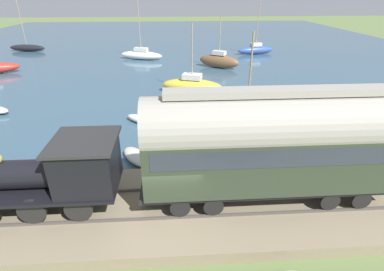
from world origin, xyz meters
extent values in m
plane|color=#607542|center=(0.00, 0.00, 0.00)|extent=(200.00, 200.00, 0.00)
cube|color=#38566B|center=(43.31, 0.00, 0.00)|extent=(80.00, 80.00, 0.01)
cube|color=#84755B|center=(0.31, 0.00, 0.24)|extent=(5.40, 56.00, 0.48)
cube|color=#4C4742|center=(-0.60, 0.00, 0.54)|extent=(0.07, 54.88, 0.12)
cube|color=#4C4742|center=(1.22, 0.00, 0.54)|extent=(0.07, 54.88, 0.12)
cylinder|color=black|center=(-0.60, 3.17, 1.10)|extent=(0.12, 1.01, 1.01)
cylinder|color=black|center=(1.22, 3.17, 1.10)|extent=(0.12, 1.01, 1.01)
cylinder|color=black|center=(-0.60, 4.81, 1.10)|extent=(0.12, 1.01, 1.01)
cylinder|color=black|center=(1.22, 4.81, 1.10)|extent=(0.12, 1.01, 1.01)
cylinder|color=black|center=(1.22, 6.44, 1.10)|extent=(0.12, 1.01, 1.01)
cube|color=black|center=(0.31, 4.81, 1.51)|extent=(2.32, 5.94, 0.12)
cylinder|color=black|center=(0.31, 6.00, 2.11)|extent=(1.07, 3.56, 1.07)
cube|color=black|center=(0.31, 2.88, 2.46)|extent=(2.22, 2.08, 1.77)
cube|color=#282828|center=(0.31, 2.88, 3.39)|extent=(2.42, 2.32, 0.10)
cylinder|color=black|center=(-0.60, -7.42, 0.98)|extent=(0.12, 0.76, 0.76)
cylinder|color=black|center=(1.22, -7.42, 0.98)|extent=(0.12, 0.76, 0.76)
cylinder|color=black|center=(-0.60, -6.18, 0.98)|extent=(0.12, 0.76, 0.76)
cylinder|color=black|center=(1.22, -6.18, 0.98)|extent=(0.12, 0.76, 0.76)
cylinder|color=black|center=(-0.60, -1.72, 0.98)|extent=(0.12, 0.76, 0.76)
cylinder|color=black|center=(1.22, -1.72, 0.98)|extent=(0.12, 0.76, 0.76)
cylinder|color=black|center=(-0.60, -0.48, 0.98)|extent=(0.12, 0.76, 0.76)
cylinder|color=black|center=(1.22, -0.48, 0.98)|extent=(0.12, 0.76, 0.76)
cube|color=black|center=(0.31, -3.95, 1.28)|extent=(1.92, 9.91, 0.16)
cube|color=#2D3828|center=(0.31, -3.95, 2.59)|extent=(2.13, 9.52, 2.46)
cube|color=#2D333D|center=(0.31, -3.95, 3.02)|extent=(2.16, 8.92, 0.69)
cylinder|color=gray|center=(0.31, -3.95, 3.82)|extent=(2.24, 9.52, 2.24)
cube|color=gray|center=(0.31, -3.95, 5.06)|extent=(0.75, 7.93, 0.24)
ellipsoid|color=#335199|center=(33.18, -12.18, 0.55)|extent=(2.13, 5.44, 1.08)
cylinder|color=#9E8460|center=(33.18, -12.18, 5.33)|extent=(0.10, 0.10, 8.48)
cube|color=silver|center=(33.18, -12.18, 1.32)|extent=(1.00, 1.70, 0.45)
ellipsoid|color=white|center=(30.65, 3.61, 0.53)|extent=(3.14, 5.86, 1.05)
cylinder|color=#9E8460|center=(30.65, 3.61, 4.12)|extent=(0.10, 0.10, 6.12)
cube|color=silver|center=(30.65, 3.61, 1.28)|extent=(1.34, 1.89, 0.45)
ellipsoid|color=#192347|center=(6.66, -4.62, 0.75)|extent=(2.68, 4.36, 1.49)
cylinder|color=#9E8460|center=(6.66, -4.62, 3.90)|extent=(0.10, 0.10, 4.80)
ellipsoid|color=gold|center=(15.95, -2.04, 0.64)|extent=(3.14, 5.61, 1.27)
cylinder|color=#9E8460|center=(15.95, -2.04, 3.56)|extent=(0.10, 0.10, 4.57)
cube|color=silver|center=(15.95, -2.04, 1.50)|extent=(1.41, 1.83, 0.45)
ellipsoid|color=brown|center=(25.34, -5.80, 0.75)|extent=(3.80, 4.86, 1.48)
cylinder|color=#9E8460|center=(25.34, -5.80, 3.55)|extent=(0.10, 0.10, 4.11)
cube|color=silver|center=(25.34, -5.80, 1.72)|extent=(1.47, 1.67, 0.45)
ellipsoid|color=black|center=(37.66, 20.98, 0.49)|extent=(2.33, 5.60, 0.96)
cylinder|color=#9E8460|center=(37.66, 20.98, 4.67)|extent=(0.10, 0.10, 7.40)
ellipsoid|color=beige|center=(12.49, -10.84, 0.21)|extent=(2.60, 2.71, 0.41)
ellipsoid|color=silver|center=(9.59, 1.80, 0.26)|extent=(2.23, 2.54, 0.51)
ellipsoid|color=beige|center=(4.58, 1.66, 0.24)|extent=(2.58, 2.13, 0.47)
camera|label=1|loc=(-9.35, -0.33, 8.21)|focal=28.00mm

